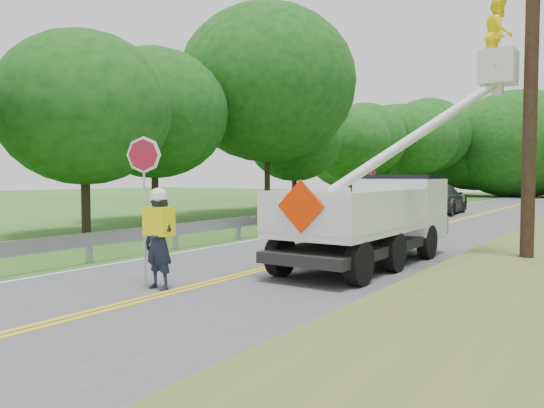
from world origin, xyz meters
The scene contains 9 objects.
ground centered at (0.00, 0.00, 0.00)m, with size 140.00×140.00×0.00m, color #2F5A22.
road centered at (0.00, 14.00, 0.01)m, with size 7.20×96.00×0.03m.
guardrail centered at (-4.02, 14.91, 0.55)m, with size 0.18×48.00×0.77m.
treeline_left centered at (-10.47, 28.84, 5.80)m, with size 10.97×55.50×11.58m.
flagger centered at (-0.40, 2.78, 1.05)m, with size 1.11×0.44×2.89m.
bucket_truck centered at (1.94, 8.42, 1.46)m, with size 4.05×6.26×6.22m.
suv_silver centered at (-1.85, 15.06, 0.82)m, with size 2.66×5.76×1.60m, color #A2A4A9.
suv_darkgrey centered at (-2.07, 25.87, 0.87)m, with size 2.38×5.85×1.70m, color #37393F.
stop_sign_permanent centered at (-4.56, 22.13, 1.75)m, with size 0.56×0.06×2.62m.
Camera 1 is at (6.93, -4.24, 2.15)m, focal length 35.08 mm.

